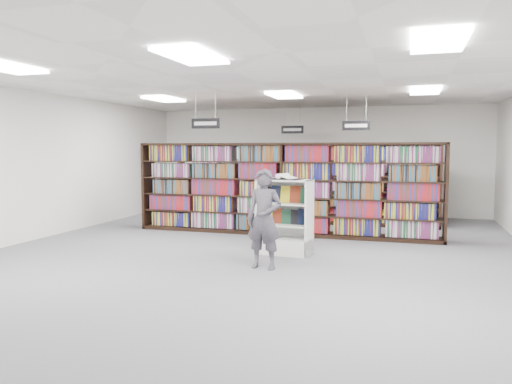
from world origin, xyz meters
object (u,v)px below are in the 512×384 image
(bookshelf_row_near, at_px, (284,189))
(endcap_display, at_px, (285,228))
(shopper, at_px, (264,219))
(open_book, at_px, (283,178))

(bookshelf_row_near, height_order, endcap_display, bookshelf_row_near)
(shopper, bearing_deg, open_book, 94.52)
(bookshelf_row_near, height_order, open_book, bookshelf_row_near)
(endcap_display, bearing_deg, open_book, -141.30)
(bookshelf_row_near, height_order, shopper, bookshelf_row_near)
(endcap_display, relative_size, shopper, 0.85)
(bookshelf_row_near, bearing_deg, endcap_display, -75.43)
(endcap_display, bearing_deg, shopper, -87.17)
(endcap_display, distance_m, shopper, 1.28)
(bookshelf_row_near, distance_m, endcap_display, 2.18)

